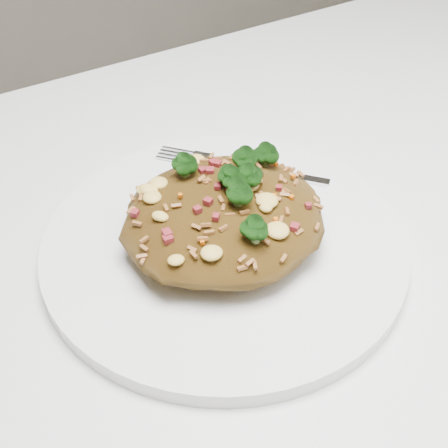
{
  "coord_description": "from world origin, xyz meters",
  "views": [
    {
      "loc": [
        -0.13,
        -0.26,
        1.11
      ],
      "look_at": [
        0.05,
        0.06,
        0.78
      ],
      "focal_mm": 50.0,
      "sensor_mm": 36.0,
      "label": 1
    }
  ],
  "objects": [
    {
      "name": "fork",
      "position": [
        0.12,
        0.12,
        0.77
      ],
      "size": [
        0.12,
        0.13,
        0.0
      ],
      "rotation": [
        0.0,
        0.0,
        -0.83
      ],
      "color": "silver",
      "rests_on": "plate"
    },
    {
      "name": "dining_table",
      "position": [
        0.0,
        0.0,
        0.66
      ],
      "size": [
        1.2,
        0.8,
        0.75
      ],
      "color": "silver",
      "rests_on": "ground"
    },
    {
      "name": "plate",
      "position": [
        0.05,
        0.06,
        0.76
      ],
      "size": [
        0.29,
        0.29,
        0.01
      ],
      "primitive_type": "cylinder",
      "color": "white",
      "rests_on": "dining_table"
    },
    {
      "name": "fried_rice",
      "position": [
        0.05,
        0.06,
        0.79
      ],
      "size": [
        0.16,
        0.15,
        0.07
      ],
      "color": "brown",
      "rests_on": "plate"
    }
  ]
}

